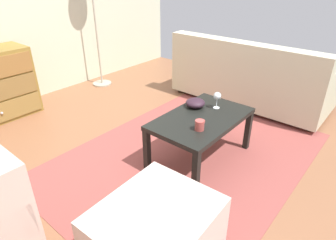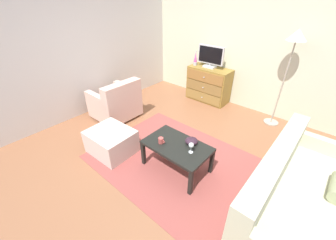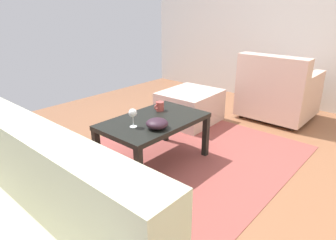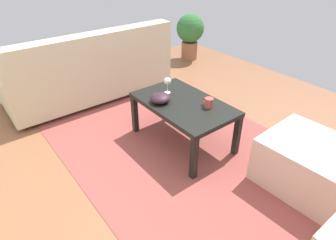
% 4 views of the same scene
% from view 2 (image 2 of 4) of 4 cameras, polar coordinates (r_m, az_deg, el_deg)
% --- Properties ---
extents(ground_plane, '(5.27, 5.14, 0.05)m').
position_cam_2_polar(ground_plane, '(3.56, 2.16, -8.74)').
color(ground_plane, brown).
extents(wall_accent_rear, '(5.27, 0.12, 2.53)m').
position_cam_2_polar(wall_accent_rear, '(4.87, 20.96, 17.71)').
color(wall_accent_rear, beige).
rests_on(wall_accent_rear, ground_plane).
extents(wall_plain_left, '(0.12, 5.14, 2.53)m').
position_cam_2_polar(wall_plain_left, '(4.70, -21.93, 17.08)').
color(wall_plain_left, silver).
rests_on(wall_plain_left, ground_plane).
extents(area_rug, '(2.60, 1.90, 0.01)m').
position_cam_2_polar(area_rug, '(3.33, 2.68, -11.51)').
color(area_rug, brown).
rests_on(area_rug, ground_plane).
extents(dresser, '(0.99, 0.49, 0.80)m').
position_cam_2_polar(dresser, '(5.11, 11.08, 9.55)').
color(dresser, olive).
rests_on(dresser, ground_plane).
extents(tv, '(0.63, 0.18, 0.49)m').
position_cam_2_polar(tv, '(4.95, 11.64, 16.79)').
color(tv, silver).
rests_on(tv, dresser).
extents(lava_lamp, '(0.09, 0.09, 0.33)m').
position_cam_2_polar(lava_lamp, '(5.10, 7.56, 16.32)').
color(lava_lamp, '#B7B7BC').
rests_on(lava_lamp, dresser).
extents(coffee_table, '(0.94, 0.58, 0.44)m').
position_cam_2_polar(coffee_table, '(2.99, 2.47, -7.64)').
color(coffee_table, black).
rests_on(coffee_table, ground_plane).
extents(wine_glass, '(0.07, 0.07, 0.16)m').
position_cam_2_polar(wine_glass, '(2.78, 6.42, -6.98)').
color(wine_glass, silver).
rests_on(wine_glass, coffee_table).
extents(mug, '(0.11, 0.08, 0.09)m').
position_cam_2_polar(mug, '(2.97, -1.94, -5.66)').
color(mug, '#AD4741').
rests_on(mug, coffee_table).
extents(bowl_decorative, '(0.18, 0.18, 0.08)m').
position_cam_2_polar(bowl_decorative, '(2.98, 6.49, -5.74)').
color(bowl_decorative, '#2F1C28').
rests_on(bowl_decorative, coffee_table).
extents(couch_large, '(0.85, 1.97, 0.84)m').
position_cam_2_polar(couch_large, '(2.86, 31.18, -17.25)').
color(couch_large, '#332319').
rests_on(couch_large, ground_plane).
extents(armchair, '(0.80, 0.83, 0.83)m').
position_cam_2_polar(armchair, '(4.40, -14.03, 4.55)').
color(armchair, '#332319').
rests_on(armchair, ground_plane).
extents(ottoman, '(0.72, 0.63, 0.39)m').
position_cam_2_polar(ottoman, '(3.53, -15.32, -5.72)').
color(ottoman, beige).
rests_on(ottoman, ground_plane).
extents(standing_lamp, '(0.32, 0.32, 1.78)m').
position_cam_2_polar(standing_lamp, '(4.24, 31.48, 17.12)').
color(standing_lamp, '#A59E8C').
rests_on(standing_lamp, ground_plane).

